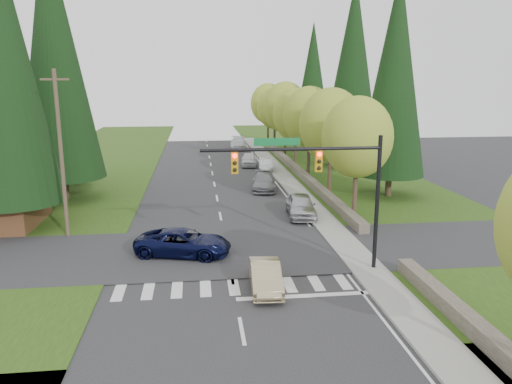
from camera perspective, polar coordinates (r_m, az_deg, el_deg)
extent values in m
plane|color=#28282B|center=(20.69, -1.89, -14.26)|extent=(120.00, 120.00, 0.00)
cube|color=#294713|center=(42.09, 13.55, -0.46)|extent=(14.00, 110.00, 0.06)
cube|color=#294713|center=(41.13, -22.83, -1.43)|extent=(14.00, 110.00, 0.06)
cube|color=#28282B|center=(28.04, -3.32, -6.85)|extent=(120.00, 8.00, 0.10)
cube|color=gray|center=(42.29, 4.84, -0.04)|extent=(1.80, 80.00, 0.13)
cube|color=gray|center=(42.13, 3.71, -0.07)|extent=(0.20, 80.00, 0.13)
cube|color=#4C4438|center=(20.52, 24.51, -14.65)|extent=(0.70, 14.00, 0.70)
cube|color=#4C4438|center=(50.24, 4.91, 2.34)|extent=(0.70, 40.00, 0.70)
cylinder|color=black|center=(25.21, 13.66, -1.38)|extent=(0.20, 0.20, 6.80)
cylinder|color=black|center=(23.52, 4.12, 4.91)|extent=(8.60, 0.16, 0.16)
cube|color=#0C662D|center=(23.40, 2.42, 5.75)|extent=(2.20, 0.04, 0.35)
cube|color=#BF8C0C|center=(23.89, 7.16, 3.51)|extent=(0.32, 0.24, 1.00)
sphere|color=#FF0C05|center=(23.70, 7.27, 4.29)|extent=(0.22, 0.22, 0.22)
cube|color=#BF8C0C|center=(23.25, -2.46, 3.34)|extent=(0.32, 0.24, 1.00)
sphere|color=#FF0C05|center=(23.06, -2.45, 4.14)|extent=(0.22, 0.22, 0.22)
cylinder|color=#473828|center=(31.70, -21.37, 3.91)|extent=(0.24, 0.24, 10.00)
cube|color=#473828|center=(31.40, -22.03, 11.86)|extent=(1.60, 0.10, 0.12)
cylinder|color=#38281C|center=(34.82, 11.27, 0.88)|extent=(0.32, 0.32, 4.76)
ellipsoid|color=olive|center=(34.32, 11.50, 6.17)|extent=(4.80, 4.80, 5.52)
cylinder|color=#38281C|center=(41.42, 8.44, 2.98)|extent=(0.32, 0.32, 4.93)
ellipsoid|color=olive|center=(40.99, 8.59, 7.59)|extent=(5.20, 5.20, 5.98)
cylinder|color=#38281C|center=(48.07, 6.03, 4.46)|extent=(0.32, 0.32, 5.04)
ellipsoid|color=olive|center=(47.70, 6.13, 8.53)|extent=(5.00, 5.00, 5.75)
cylinder|color=#38281C|center=(54.89, 4.51, 5.40)|extent=(0.32, 0.32, 4.82)
ellipsoid|color=olive|center=(54.57, 4.57, 8.81)|extent=(5.00, 5.00, 5.75)
cylinder|color=#38281C|center=(61.72, 3.33, 6.39)|extent=(0.32, 0.32, 5.15)
ellipsoid|color=olive|center=(61.43, 3.37, 9.64)|extent=(5.40, 5.40, 6.21)
cylinder|color=#38281C|center=(68.57, 2.13, 6.85)|extent=(0.32, 0.32, 4.70)
ellipsoid|color=olive|center=(68.32, 2.15, 9.52)|extent=(4.80, 4.80, 5.52)
cylinder|color=#38281C|center=(75.46, 1.38, 7.51)|extent=(0.32, 0.32, 4.98)
ellipsoid|color=olive|center=(75.23, 1.39, 10.07)|extent=(5.20, 5.20, 5.98)
cylinder|color=#38281C|center=(35.35, -25.55, -2.26)|extent=(0.50, 0.50, 2.00)
cone|color=black|center=(34.37, -27.16, 13.74)|extent=(6.12, 6.12, 18.00)
cylinder|color=#38281C|center=(42.54, -20.93, 0.52)|extent=(0.50, 0.50, 2.00)
cone|color=black|center=(41.75, -22.08, 14.47)|extent=(6.46, 6.46, 19.00)
cylinder|color=#38281C|center=(48.74, -21.56, 1.94)|extent=(0.50, 0.50, 2.00)
cone|color=black|center=(48.02, -22.48, 12.90)|extent=(5.78, 5.78, 17.00)
cylinder|color=#38281C|center=(42.24, 14.89, 0.86)|extent=(0.50, 0.50, 2.00)
cone|color=black|center=(41.40, 15.60, 12.86)|extent=(5.44, 5.44, 16.00)
cylinder|color=#38281C|center=(55.56, 10.58, 3.85)|extent=(0.50, 0.50, 2.00)
cone|color=black|center=(54.94, 11.01, 14.00)|extent=(6.12, 6.12, 18.00)
cylinder|color=#38281C|center=(68.68, 6.31, 5.66)|extent=(0.50, 0.50, 2.00)
cone|color=black|center=(68.17, 6.49, 12.60)|extent=(5.10, 5.10, 15.00)
imported|color=tan|center=(23.03, 1.10, -9.61)|extent=(1.54, 3.94, 1.28)
imported|color=black|center=(27.55, -8.29, -5.75)|extent=(5.60, 3.63, 1.44)
imported|color=#B3B4B9|center=(34.96, 5.16, -1.55)|extent=(2.26, 4.79, 1.58)
imported|color=gray|center=(43.27, 0.92, 1.17)|extent=(2.61, 5.07, 1.41)
imported|color=silver|center=(52.06, 1.14, 3.08)|extent=(1.85, 4.07, 1.29)
imported|color=silver|center=(55.36, -0.81, 3.73)|extent=(2.06, 4.30, 1.42)
imported|color=silver|center=(68.80, -2.02, 5.57)|extent=(2.57, 5.59, 1.59)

